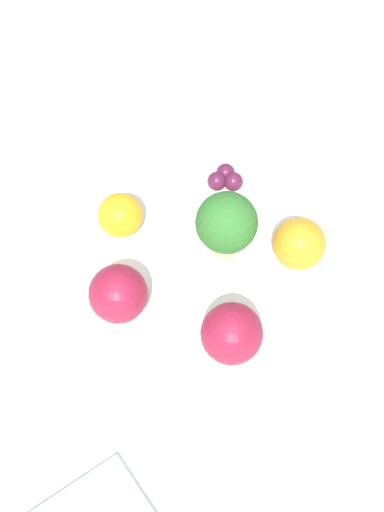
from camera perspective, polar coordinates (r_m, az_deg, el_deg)
ground_plane at (r=0.63m, az=0.00°, el=-2.92°), size 6.00×6.00×0.00m
table_surface at (r=0.63m, az=0.00°, el=-2.43°), size 1.20×1.20×0.02m
bowl at (r=0.61m, az=0.00°, el=-1.26°), size 0.25×0.25×0.03m
broccoli at (r=0.58m, az=2.59°, el=2.86°), size 0.05×0.05×0.06m
apple_red at (r=0.55m, az=-5.92°, el=-3.02°), size 0.05×0.05×0.05m
apple_green at (r=0.53m, az=3.20°, el=-6.21°), size 0.05×0.05×0.05m
orange_front at (r=0.59m, az=8.57°, el=0.98°), size 0.04×0.04×0.04m
orange_back at (r=0.60m, az=-5.76°, el=3.27°), size 0.04×0.04×0.04m
grape_cluster at (r=0.64m, az=2.68°, el=6.21°), size 0.03×0.03×0.02m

